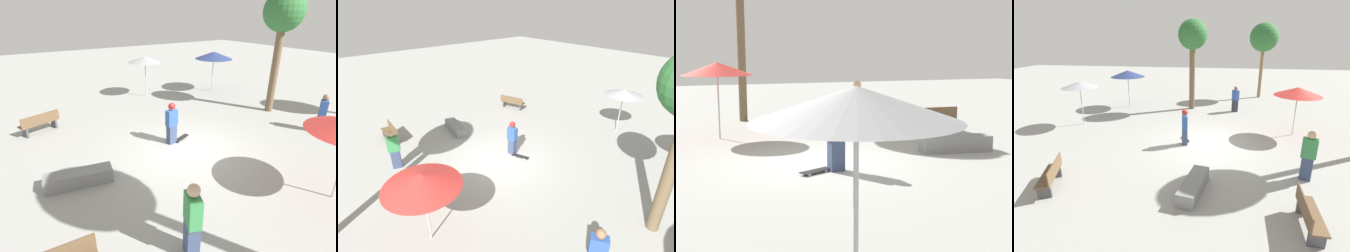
{
  "view_description": "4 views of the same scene",
  "coord_description": "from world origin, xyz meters",
  "views": [
    {
      "loc": [
        6.8,
        -5.1,
        4.7
      ],
      "look_at": [
        -0.97,
        -0.19,
        0.68
      ],
      "focal_mm": 28.0,
      "sensor_mm": 36.0,
      "label": 1
    },
    {
      "loc": [
        6.29,
        7.64,
        6.59
      ],
      "look_at": [
        -0.87,
        -0.61,
        1.23
      ],
      "focal_mm": 28.0,
      "sensor_mm": 36.0,
      "label": 2
    },
    {
      "loc": [
        -10.52,
        3.5,
        2.64
      ],
      "look_at": [
        -0.99,
        -0.24,
        1.05
      ],
      "focal_mm": 50.0,
      "sensor_mm": 36.0,
      "label": 3
    },
    {
      "loc": [
        0.66,
        -10.97,
        4.65
      ],
      "look_at": [
        -1.01,
        0.3,
        0.72
      ],
      "focal_mm": 28.0,
      "sensor_mm": 36.0,
      "label": 4
    }
  ],
  "objects": [
    {
      "name": "shade_umbrella_grey",
      "position": [
        -6.75,
        1.91,
        2.2
      ],
      "size": [
        1.91,
        1.91,
        2.36
      ],
      "color": "#B7B7BC",
      "rests_on": "ground_plane"
    },
    {
      "name": "ground_plane",
      "position": [
        0.0,
        0.0,
        0.0
      ],
      "size": [
        60.0,
        60.0,
        0.0
      ],
      "primitive_type": "plane",
      "color": "#9E9E99"
    },
    {
      "name": "bystander_far",
      "position": [
        1.63,
        5.75,
        0.82
      ],
      "size": [
        0.46,
        0.51,
        1.64
      ],
      "rotation": [
        0.0,
        0.0,
        5.31
      ],
      "color": "#282D38",
      "rests_on": "ground_plane"
    },
    {
      "name": "palm_tree_left",
      "position": [
        -1.2,
        6.1,
        4.52
      ],
      "size": [
        1.84,
        1.84,
        5.65
      ],
      "color": "brown",
      "rests_on": "ground_plane"
    },
    {
      "name": "skateboard",
      "position": [
        -0.87,
        0.4,
        0.06
      ],
      "size": [
        0.49,
        0.82,
        0.07
      ],
      "rotation": [
        0.0,
        0.0,
        1.97
      ],
      "color": "black",
      "rests_on": "ground_plane"
    },
    {
      "name": "bench_far",
      "position": [
        -4.59,
        -4.25,
        0.43
      ],
      "size": [
        0.94,
        1.66,
        0.85
      ],
      "rotation": [
        0.0,
        0.0,
        1.91
      ],
      "color": "#47474C",
      "rests_on": "ground_plane"
    },
    {
      "name": "concrete_ledge",
      "position": [
        -0.03,
        -3.87,
        0.22
      ],
      "size": [
        0.88,
        1.99,
        0.44
      ],
      "rotation": [
        0.0,
        0.0,
        1.38
      ],
      "color": "gray",
      "rests_on": "ground_plane"
    },
    {
      "name": "shade_umbrella_navy",
      "position": [
        -5.54,
        6.01,
        2.26
      ],
      "size": [
        2.27,
        2.27,
        2.48
      ],
      "color": "#B7B7BC",
      "rests_on": "ground_plane"
    },
    {
      "name": "bystander_watching",
      "position": [
        3.66,
        -2.54,
        0.87
      ],
      "size": [
        0.54,
        0.41,
        1.75
      ],
      "rotation": [
        0.0,
        0.0,
        5.93
      ],
      "color": "#38476B",
      "rests_on": "ground_plane"
    },
    {
      "name": "skater_main",
      "position": [
        -0.83,
        -0.11,
        0.88
      ],
      "size": [
        0.29,
        0.46,
        1.64
      ],
      "rotation": [
        0.0,
        0.0,
        1.7
      ],
      "color": "#38476B",
      "rests_on": "ground_plane"
    }
  ]
}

